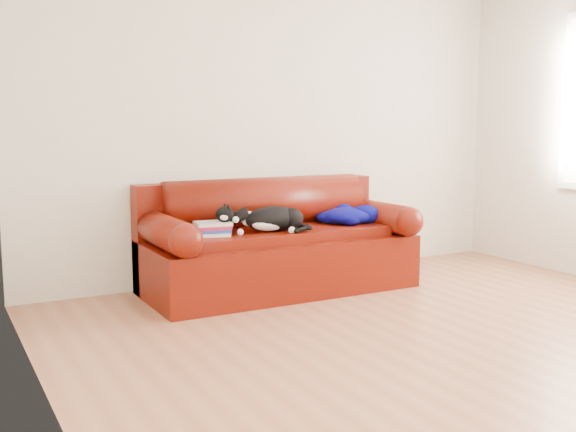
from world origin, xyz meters
The scene contains 7 objects.
ground centered at (0.00, 0.00, 0.00)m, with size 4.50×4.50×0.00m, color brown.
room_shell centered at (0.12, 0.02, 1.67)m, with size 4.52×4.02×2.61m.
sofa_base centered at (-0.28, 1.49, 0.24)m, with size 2.10×0.90×0.50m.
sofa_back centered at (-0.28, 1.74, 0.54)m, with size 2.10×1.01×0.88m.
book_stack centered at (-0.88, 1.41, 0.55)m, with size 0.33×0.28×0.10m.
cat centered at (-0.40, 1.37, 0.59)m, with size 0.63×0.40×0.24m.
blanket centered at (0.34, 1.46, 0.57)m, with size 0.51×0.41×0.16m.
Camera 1 is at (-2.71, -3.12, 1.31)m, focal length 42.00 mm.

